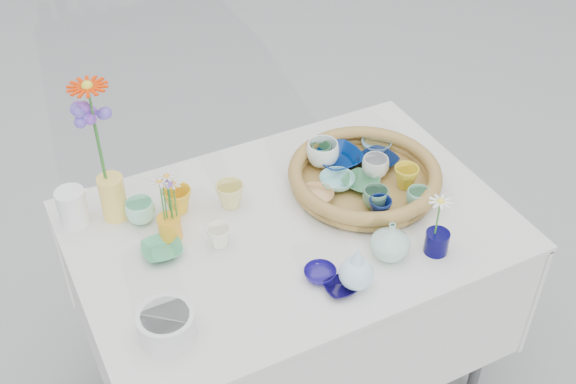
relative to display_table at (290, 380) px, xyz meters
name	(u,v)px	position (x,y,z in m)	size (l,w,h in m)	color
ground	(290,380)	(0.00, 0.00, 0.00)	(80.00, 80.00, 0.00)	#959595
display_table	(290,380)	(0.00, 0.00, 0.00)	(1.26, 0.86, 0.77)	silver
wicker_tray	(364,177)	(0.28, 0.05, 0.80)	(0.47, 0.47, 0.08)	olive
tray_ceramic_0	(338,159)	(0.26, 0.17, 0.80)	(0.15, 0.15, 0.04)	#001B5A
tray_ceramic_1	(378,161)	(0.37, 0.11, 0.80)	(0.12, 0.12, 0.03)	#071539
tray_ceramic_2	(406,177)	(0.38, -0.02, 0.82)	(0.08, 0.08, 0.07)	gold
tray_ceramic_3	(361,183)	(0.26, 0.04, 0.80)	(0.11, 0.11, 0.03)	#3C7A4E
tray_ceramic_4	(376,198)	(0.25, -0.06, 0.81)	(0.08, 0.08, 0.06)	#548868
tray_ceramic_5	(337,181)	(0.20, 0.07, 0.80)	(0.11, 0.11, 0.03)	#91DDD5
tray_ceramic_6	(323,154)	(0.21, 0.19, 0.82)	(0.10, 0.10, 0.08)	white
tray_ceramic_7	(375,167)	(0.33, 0.06, 0.82)	(0.08, 0.08, 0.07)	silver
tray_ceramic_8	(376,145)	(0.41, 0.18, 0.80)	(0.10, 0.10, 0.03)	#79B3D6
tray_ceramic_9	(380,208)	(0.24, -0.11, 0.81)	(0.07, 0.07, 0.06)	#09174B
tray_ceramic_10	(317,197)	(0.11, 0.04, 0.80)	(0.10, 0.10, 0.03)	tan
tray_ceramic_11	(418,198)	(0.36, -0.12, 0.81)	(0.07, 0.07, 0.06)	#73BC99
tray_ceramic_12	(321,153)	(0.21, 0.21, 0.81)	(0.06, 0.06, 0.06)	#3B7349
loose_ceramic_0	(178,200)	(-0.27, 0.20, 0.80)	(0.09, 0.09, 0.08)	gold
loose_ceramic_1	(230,195)	(-0.13, 0.16, 0.80)	(0.09, 0.09, 0.08)	#E5D97E
loose_ceramic_2	(162,250)	(-0.38, 0.05, 0.78)	(0.11, 0.11, 0.03)	#4BA976
loose_ceramic_3	(219,236)	(-0.22, 0.01, 0.80)	(0.07, 0.07, 0.06)	white
loose_ceramic_4	(320,274)	(-0.03, -0.23, 0.78)	(0.09, 0.09, 0.03)	navy
loose_ceramic_5	(140,211)	(-0.39, 0.21, 0.80)	(0.09, 0.09, 0.07)	#98E1BE
loose_ceramic_6	(340,288)	(-0.01, -0.30, 0.78)	(0.08, 0.08, 0.02)	#0D073C
fluted_bowl	(167,325)	(-0.46, -0.23, 0.80)	(0.15, 0.15, 0.08)	silver
bud_vase_paleblue	(357,267)	(0.04, -0.30, 0.84)	(0.09, 0.09, 0.14)	#C3E8FB
bud_vase_seafoam	(391,240)	(0.18, -0.24, 0.82)	(0.11, 0.11, 0.12)	#ABD6C5
bud_vase_cobalt	(437,242)	(0.31, -0.29, 0.80)	(0.07, 0.07, 0.07)	#04023C
single_daisy	(438,218)	(0.30, -0.28, 0.89)	(0.07, 0.07, 0.13)	white
tall_vase_yellow	(113,198)	(-0.45, 0.26, 0.84)	(0.08, 0.08, 0.14)	#F7CC56
gerbera	(97,135)	(-0.46, 0.27, 1.06)	(0.12, 0.12, 0.32)	#E32F00
hydrangea	(99,147)	(-0.46, 0.28, 1.01)	(0.09, 0.09, 0.30)	#644DCB
white_pitcher	(73,207)	(-0.56, 0.29, 0.82)	(0.12, 0.09, 0.11)	white
daisy_cup	(170,227)	(-0.33, 0.10, 0.80)	(0.07, 0.07, 0.07)	orange
daisy_posy	(167,195)	(-0.33, 0.11, 0.91)	(0.08, 0.08, 0.15)	silver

